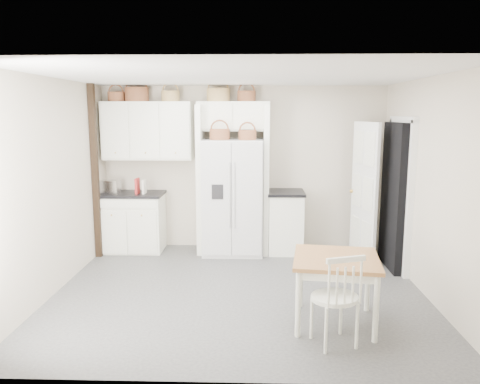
{
  "coord_description": "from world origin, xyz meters",
  "views": [
    {
      "loc": [
        0.18,
        -5.51,
        2.18
      ],
      "look_at": [
        -0.0,
        0.4,
        1.18
      ],
      "focal_mm": 35.0,
      "sensor_mm": 36.0,
      "label": 1
    }
  ],
  "objects": [
    {
      "name": "floor",
      "position": [
        0.0,
        0.0,
        0.0
      ],
      "size": [
        4.5,
        4.5,
        0.0
      ],
      "primitive_type": "plane",
      "color": "#3A3A3A",
      "rests_on": "ground"
    },
    {
      "name": "ceiling",
      "position": [
        0.0,
        0.0,
        2.6
      ],
      "size": [
        4.5,
        4.5,
        0.0
      ],
      "primitive_type": "plane",
      "color": "white",
      "rests_on": "wall_back"
    },
    {
      "name": "wall_back",
      "position": [
        0.0,
        2.0,
        1.3
      ],
      "size": [
        4.5,
        0.0,
        4.5
      ],
      "primitive_type": "plane",
      "rotation": [
        1.57,
        0.0,
        0.0
      ],
      "color": "beige",
      "rests_on": "floor"
    },
    {
      "name": "wall_left",
      "position": [
        -2.25,
        0.0,
        1.3
      ],
      "size": [
        0.0,
        4.0,
        4.0
      ],
      "primitive_type": "plane",
      "rotation": [
        1.57,
        0.0,
        1.57
      ],
      "color": "beige",
      "rests_on": "floor"
    },
    {
      "name": "wall_right",
      "position": [
        2.25,
        0.0,
        1.3
      ],
      "size": [
        0.0,
        4.0,
        4.0
      ],
      "primitive_type": "plane",
      "rotation": [
        1.57,
        0.0,
        -1.57
      ],
      "color": "beige",
      "rests_on": "floor"
    },
    {
      "name": "refrigerator",
      "position": [
        -0.15,
        1.64,
        0.89
      ],
      "size": [
        0.92,
        0.74,
        1.78
      ],
      "primitive_type": "cube",
      "color": "silver",
      "rests_on": "floor"
    },
    {
      "name": "base_cab_left",
      "position": [
        -1.76,
        1.7,
        0.45
      ],
      "size": [
        0.96,
        0.61,
        0.89
      ],
      "primitive_type": "cube",
      "color": "white",
      "rests_on": "floor"
    },
    {
      "name": "base_cab_right",
      "position": [
        0.67,
        1.7,
        0.47
      ],
      "size": [
        0.53,
        0.63,
        0.93
      ],
      "primitive_type": "cube",
      "color": "white",
      "rests_on": "floor"
    },
    {
      "name": "dining_table",
      "position": [
        1.03,
        -0.86,
        0.36
      ],
      "size": [
        0.96,
        0.96,
        0.72
      ],
      "primitive_type": "cube",
      "rotation": [
        0.0,
        0.0,
        -0.13
      ],
      "color": "#976029",
      "rests_on": "floor"
    },
    {
      "name": "windsor_chair",
      "position": [
        0.94,
        -1.31,
        0.46
      ],
      "size": [
        0.56,
        0.53,
        0.92
      ],
      "primitive_type": "cube",
      "rotation": [
        0.0,
        0.0,
        0.31
      ],
      "color": "white",
      "rests_on": "floor"
    },
    {
      "name": "counter_left",
      "position": [
        -1.76,
        1.7,
        0.91
      ],
      "size": [
        1.01,
        0.65,
        0.04
      ],
      "primitive_type": "cube",
      "color": "black",
      "rests_on": "base_cab_left"
    },
    {
      "name": "counter_right",
      "position": [
        0.67,
        1.7,
        0.95
      ],
      "size": [
        0.57,
        0.68,
        0.04
      ],
      "primitive_type": "cube",
      "color": "black",
      "rests_on": "base_cab_right"
    },
    {
      "name": "toaster",
      "position": [
        -2.08,
        1.63,
        1.04
      ],
      "size": [
        0.32,
        0.21,
        0.21
      ],
      "primitive_type": "cube",
      "rotation": [
        0.0,
        0.0,
        -0.14
      ],
      "color": "silver",
      "rests_on": "counter_left"
    },
    {
      "name": "cookbook_red",
      "position": [
        -1.64,
        1.62,
        1.05
      ],
      "size": [
        0.05,
        0.16,
        0.24
      ],
      "primitive_type": "cube",
      "rotation": [
        0.0,
        0.0,
        -0.07
      ],
      "color": "#B32626",
      "rests_on": "counter_left"
    },
    {
      "name": "cookbook_cream",
      "position": [
        -1.53,
        1.62,
        1.04
      ],
      "size": [
        0.04,
        0.15,
        0.22
      ],
      "primitive_type": "cube",
      "rotation": [
        0.0,
        0.0,
        -0.07
      ],
      "color": "white",
      "rests_on": "counter_left"
    },
    {
      "name": "basket_upper_a",
      "position": [
        -1.97,
        1.83,
        2.42
      ],
      "size": [
        0.26,
        0.26,
        0.15
      ],
      "primitive_type": "cylinder",
      "color": "brown",
      "rests_on": "upper_cabinet"
    },
    {
      "name": "basket_upper_b",
      "position": [
        -1.65,
        1.83,
        2.46
      ],
      "size": [
        0.37,
        0.37,
        0.22
      ],
      "primitive_type": "cylinder",
      "color": "brown",
      "rests_on": "upper_cabinet"
    },
    {
      "name": "basket_upper_c",
      "position": [
        -1.12,
        1.83,
        2.43
      ],
      "size": [
        0.28,
        0.28,
        0.16
      ],
      "primitive_type": "cylinder",
      "color": "#A47A47",
      "rests_on": "upper_cabinet"
    },
    {
      "name": "basket_bridge_a",
      "position": [
        -0.39,
        1.83,
        2.45
      ],
      "size": [
        0.35,
        0.35,
        0.2
      ],
      "primitive_type": "cylinder",
      "color": "#A47A47",
      "rests_on": "bridge_cabinet"
    },
    {
      "name": "basket_bridge_b",
      "position": [
        0.05,
        1.83,
        2.43
      ],
      "size": [
        0.28,
        0.28,
        0.16
      ],
      "primitive_type": "cylinder",
      "color": "brown",
      "rests_on": "bridge_cabinet"
    },
    {
      "name": "basket_fridge_a",
      "position": [
        -0.34,
        1.54,
        1.86
      ],
      "size": [
        0.3,
        0.3,
        0.16
      ],
      "primitive_type": "cylinder",
      "color": "brown",
      "rests_on": "refrigerator"
    },
    {
      "name": "basket_fridge_b",
      "position": [
        0.07,
        1.54,
        1.85
      ],
      "size": [
        0.27,
        0.27,
        0.14
      ],
      "primitive_type": "cylinder",
      "color": "brown",
      "rests_on": "refrigerator"
    },
    {
      "name": "upper_cabinet",
      "position": [
        -1.5,
        1.83,
        1.9
      ],
      "size": [
        1.4,
        0.34,
        0.9
      ],
      "primitive_type": "cube",
      "color": "white",
      "rests_on": "wall_back"
    },
    {
      "name": "bridge_cabinet",
      "position": [
        -0.15,
        1.83,
        2.12
      ],
      "size": [
        1.12,
        0.34,
        0.45
      ],
      "primitive_type": "cube",
      "color": "white",
      "rests_on": "wall_back"
    },
    {
      "name": "fridge_panel_left",
      "position": [
        -0.66,
        1.7,
        1.15
      ],
      "size": [
        0.08,
        0.6,
        2.3
      ],
      "primitive_type": "cube",
      "color": "white",
      "rests_on": "floor"
    },
    {
      "name": "fridge_panel_right",
      "position": [
        0.36,
        1.7,
        1.15
      ],
      "size": [
        0.08,
        0.6,
        2.3
      ],
      "primitive_type": "cube",
      "color": "white",
      "rests_on": "floor"
    },
    {
      "name": "trim_post",
      "position": [
        -2.2,
        1.35,
        1.3
      ],
      "size": [
        0.09,
        0.09,
        2.6
      ],
      "primitive_type": "cube",
      "color": "black",
      "rests_on": "floor"
    },
    {
      "name": "doorway_void",
      "position": [
        2.16,
        1.0,
        1.02
      ],
      "size": [
        0.18,
        0.85,
        2.05
      ],
      "primitive_type": "cube",
      "color": "black",
      "rests_on": "floor"
    },
    {
      "name": "door_slab",
      "position": [
        1.8,
        1.33,
        1.02
      ],
      "size": [
        0.21,
        0.79,
        2.05
      ],
      "primitive_type": "cube",
      "rotation": [
        0.0,
        0.0,
        -1.36
      ],
      "color": "white",
      "rests_on": "floor"
    }
  ]
}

